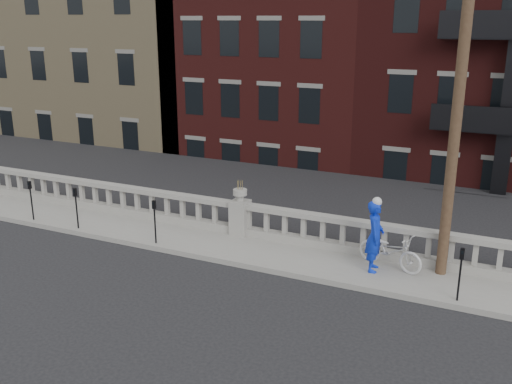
# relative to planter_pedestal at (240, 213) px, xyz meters

# --- Properties ---
(ground) EXTENTS (120.00, 120.00, 0.00)m
(ground) POSITION_rel_planter_pedestal_xyz_m (0.00, -3.95, -0.83)
(ground) COLOR black
(ground) RESTS_ON ground
(sidewalk) EXTENTS (32.00, 2.20, 0.15)m
(sidewalk) POSITION_rel_planter_pedestal_xyz_m (0.00, -0.95, -0.76)
(sidewalk) COLOR gray
(sidewalk) RESTS_ON ground
(balustrade) EXTENTS (28.00, 0.34, 1.03)m
(balustrade) POSITION_rel_planter_pedestal_xyz_m (0.00, 0.00, -0.19)
(balustrade) COLOR gray
(balustrade) RESTS_ON sidewalk
(planter_pedestal) EXTENTS (0.55, 0.55, 1.76)m
(planter_pedestal) POSITION_rel_planter_pedestal_xyz_m (0.00, 0.00, 0.00)
(planter_pedestal) COLOR gray
(planter_pedestal) RESTS_ON sidewalk
(lower_level) EXTENTS (80.00, 44.00, 20.80)m
(lower_level) POSITION_rel_planter_pedestal_xyz_m (0.56, 19.09, 1.80)
(lower_level) COLOR #605E59
(lower_level) RESTS_ON ground
(utility_pole) EXTENTS (1.60, 0.28, 10.00)m
(utility_pole) POSITION_rel_planter_pedestal_xyz_m (6.20, -0.35, 4.41)
(utility_pole) COLOR #422D1E
(utility_pole) RESTS_ON sidewalk
(parking_meter_a) EXTENTS (0.10, 0.09, 1.36)m
(parking_meter_a) POSITION_rel_planter_pedestal_xyz_m (-6.97, -1.80, 0.17)
(parking_meter_a) COLOR black
(parking_meter_a) RESTS_ON sidewalk
(parking_meter_b) EXTENTS (0.10, 0.09, 1.36)m
(parking_meter_b) POSITION_rel_planter_pedestal_xyz_m (-5.02, -1.80, 0.17)
(parking_meter_b) COLOR black
(parking_meter_b) RESTS_ON sidewalk
(parking_meter_c) EXTENTS (0.10, 0.09, 1.36)m
(parking_meter_c) POSITION_rel_planter_pedestal_xyz_m (-1.98, -1.80, 0.17)
(parking_meter_c) COLOR black
(parking_meter_c) RESTS_ON sidewalk
(parking_meter_d) EXTENTS (0.10, 0.09, 1.36)m
(parking_meter_d) POSITION_rel_planter_pedestal_xyz_m (6.78, -1.80, 0.17)
(parking_meter_d) COLOR black
(parking_meter_d) RESTS_ON sidewalk
(bicycle) EXTENTS (2.01, 1.20, 1.00)m
(bicycle) POSITION_rel_planter_pedestal_xyz_m (4.86, -0.58, -0.18)
(bicycle) COLOR silver
(bicycle) RESTS_ON sidewalk
(cyclist) EXTENTS (0.58, 0.78, 1.97)m
(cyclist) POSITION_rel_planter_pedestal_xyz_m (4.49, -0.93, 0.30)
(cyclist) COLOR #0D2BCC
(cyclist) RESTS_ON sidewalk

